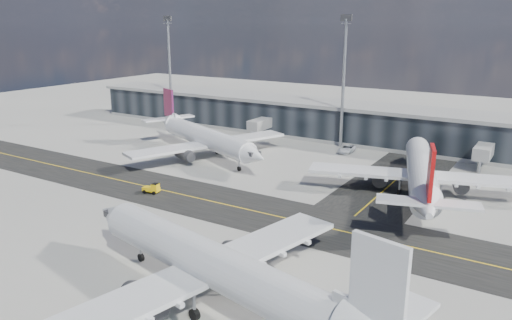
% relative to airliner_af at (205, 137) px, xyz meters
% --- Properties ---
extents(ground, '(300.00, 300.00, 0.00)m').
position_rel_airliner_af_xyz_m(ground, '(21.03, -25.27, -4.08)').
color(ground, gray).
rests_on(ground, ground).
extents(taxiway_lanes, '(180.00, 63.00, 0.03)m').
position_rel_airliner_af_xyz_m(taxiway_lanes, '(24.94, -14.53, -4.07)').
color(taxiway_lanes, black).
rests_on(taxiway_lanes, ground).
extents(terminal_concourse, '(152.00, 19.80, 8.80)m').
position_rel_airliner_af_xyz_m(terminal_concourse, '(21.07, 29.66, 0.01)').
color(terminal_concourse, black).
rests_on(terminal_concourse, ground).
extents(floodlight_masts, '(102.50, 0.70, 28.90)m').
position_rel_airliner_af_xyz_m(floodlight_masts, '(21.03, 22.73, 11.53)').
color(floodlight_masts, gray).
rests_on(floodlight_masts, ground).
extents(airliner_af, '(39.89, 34.47, 12.35)m').
position_rel_airliner_af_xyz_m(airliner_af, '(0.00, 0.00, 0.00)').
color(airliner_af, white).
rests_on(airliner_af, ground).
extents(airliner_redtail, '(36.08, 41.89, 12.62)m').
position_rel_airliner_af_xyz_m(airliner_redtail, '(44.89, -1.99, 0.09)').
color(airliner_redtail, white).
rests_on(airliner_redtail, ground).
extents(airliner_near, '(43.07, 36.98, 12.84)m').
position_rel_airliner_af_xyz_m(airliner_near, '(35.91, -45.00, 0.16)').
color(airliner_near, silver).
rests_on(airliner_near, ground).
extents(baggage_tug, '(2.97, 1.87, 1.74)m').
position_rel_airliner_af_xyz_m(baggage_tug, '(6.91, -23.36, -3.21)').
color(baggage_tug, yellow).
rests_on(baggage_tug, ground).
extents(service_van, '(2.80, 5.80, 1.59)m').
position_rel_airliner_af_xyz_m(service_van, '(24.15, 18.73, -3.29)').
color(service_van, white).
rests_on(service_van, ground).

